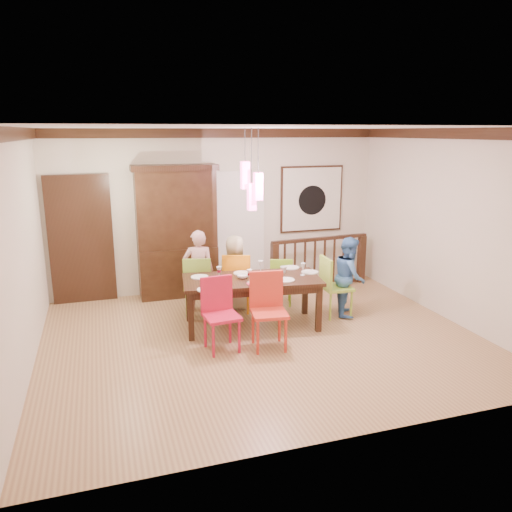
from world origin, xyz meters
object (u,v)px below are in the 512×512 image
object	(u,v)px
chair_far_left	(198,281)
chair_end_right	(337,282)
person_end_right	(349,276)
dining_table	(252,284)
china_hutch	(177,232)
person_far_mid	(235,273)
balustrade	(320,261)
person_far_left	(199,271)

from	to	relation	value
chair_far_left	chair_end_right	size ratio (longest dim) A/B	0.99
chair_end_right	person_end_right	size ratio (longest dim) A/B	0.77
dining_table	china_hutch	world-z (taller)	china_hutch
dining_table	person_end_right	xyz separation A→B (m)	(1.62, 0.02, -0.03)
person_far_mid	chair_end_right	bearing A→B (deg)	156.57
china_hutch	person_end_right	size ratio (longest dim) A/B	1.83
chair_far_left	chair_end_right	distance (m)	2.20
balustrade	person_far_left	size ratio (longest dim) A/B	1.46
balustrade	person_end_right	bearing A→B (deg)	-100.46
balustrade	person_end_right	world-z (taller)	person_end_right
chair_end_right	person_far_mid	bearing A→B (deg)	63.60
balustrade	person_end_right	distance (m)	1.45
dining_table	person_far_mid	distance (m)	0.80
chair_far_left	balustrade	size ratio (longest dim) A/B	0.48
china_hutch	balustrade	xyz separation A→B (m)	(2.58, -0.35, -0.66)
chair_far_left	china_hutch	xyz separation A→B (m)	(-0.15, 1.02, 0.61)
chair_far_left	china_hutch	size ratio (longest dim) A/B	0.41
dining_table	chair_far_left	size ratio (longest dim) A/B	2.22
chair_far_left	chair_end_right	xyz separation A→B (m)	(2.05, -0.77, 0.01)
person_far_left	person_far_mid	bearing A→B (deg)	-178.80
china_hutch	balustrade	bearing A→B (deg)	-7.65
chair_end_right	person_far_mid	world-z (taller)	person_far_mid
china_hutch	person_far_left	size ratio (longest dim) A/B	1.72
china_hutch	person_far_left	xyz separation A→B (m)	(0.19, -0.92, -0.49)
person_end_right	chair_end_right	bearing A→B (deg)	116.09
chair_far_left	balustrade	xyz separation A→B (m)	(2.42, 0.68, -0.05)
china_hutch	person_far_left	distance (m)	1.05
chair_far_left	chair_end_right	bearing A→B (deg)	174.06
person_far_mid	china_hutch	bearing A→B (deg)	-47.42
chair_end_right	person_far_left	distance (m)	2.21
dining_table	person_far_mid	bearing A→B (deg)	100.49
balustrade	person_far_mid	world-z (taller)	person_far_mid
chair_far_left	person_end_right	world-z (taller)	person_end_right
person_far_left	dining_table	bearing A→B (deg)	135.08
chair_end_right	china_hutch	distance (m)	2.91
person_far_left	person_end_right	bearing A→B (deg)	168.91
chair_end_right	person_far_mid	size ratio (longest dim) A/B	0.78
dining_table	person_far_mid	size ratio (longest dim) A/B	1.70
chair_far_left	china_hutch	bearing A→B (deg)	-66.70
person_far_mid	person_end_right	world-z (taller)	person_end_right
person_end_right	china_hutch	bearing A→B (deg)	76.99
balustrade	person_far_left	distance (m)	2.46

